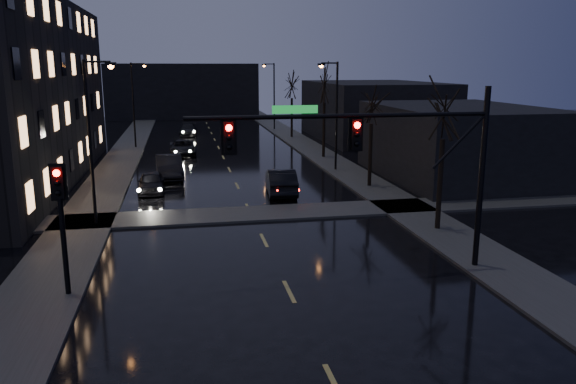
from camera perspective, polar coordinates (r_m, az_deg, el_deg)
name	(u,v)px	position (r m, az deg, el deg)	size (l,w,h in m)	color
sidewalk_left	(117,166)	(45.96, -16.94, 2.57)	(3.00, 140.00, 0.12)	#2D2D2B
sidewalk_right	(328,159)	(47.23, 4.04, 3.36)	(3.00, 140.00, 0.12)	#2D2D2B
sidewalk_cross	(252,214)	(29.75, -3.73, -2.23)	(40.00, 3.00, 0.12)	#2D2D2B
commercial_right_near	(458,142)	(41.07, 16.89, 4.87)	(10.00, 14.00, 5.00)	black
commercial_right_far	(374,110)	(61.73, 8.69, 8.20)	(12.00, 18.00, 6.00)	black
far_block	(183,91)	(88.12, -10.66, 10.09)	(22.00, 10.00, 8.00)	black
signal_mast	(389,147)	(20.60, 10.18, 4.55)	(11.11, 0.41, 7.00)	black
signal_pole_left	(61,211)	(20.01, -22.07, -1.85)	(0.35, 0.41, 4.53)	black
tree_near	(445,99)	(26.86, 15.67, 9.05)	(3.52, 3.52, 8.08)	black
tree_mid_a	(372,96)	(36.10, 8.54, 9.58)	(3.30, 3.30, 7.58)	black
tree_mid_b	(325,79)	(47.56, 3.73, 11.36)	(3.74, 3.74, 8.59)	black
tree_far	(292,81)	(61.23, 0.39, 11.17)	(3.43, 3.43, 7.88)	black
streetlight_l_near	(94,129)	(28.49, -19.14, 6.08)	(1.53, 0.28, 8.00)	black
streetlight_l_far	(135,98)	(55.27, -15.25, 9.23)	(1.53, 0.28, 8.00)	black
streetlight_r_mid	(334,107)	(41.64, 4.68, 8.62)	(1.53, 0.28, 8.00)	black
streetlight_r_far	(272,90)	(69.00, -1.60, 10.27)	(1.53, 0.28, 8.00)	black
oncoming_car_a	(151,182)	(35.79, -13.73, 0.98)	(1.56, 3.88, 1.32)	black
oncoming_car_b	(169,167)	(40.01, -11.98, 2.50)	(1.72, 4.93, 1.62)	black
oncoming_car_c	(183,148)	(50.37, -10.66, 4.45)	(2.21, 4.79, 1.33)	black
oncoming_car_d	(188,130)	(64.67, -10.11, 6.25)	(1.82, 4.48, 1.30)	black
lead_car	(281,182)	(34.31, -0.72, 1.06)	(1.67, 4.79, 1.58)	black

